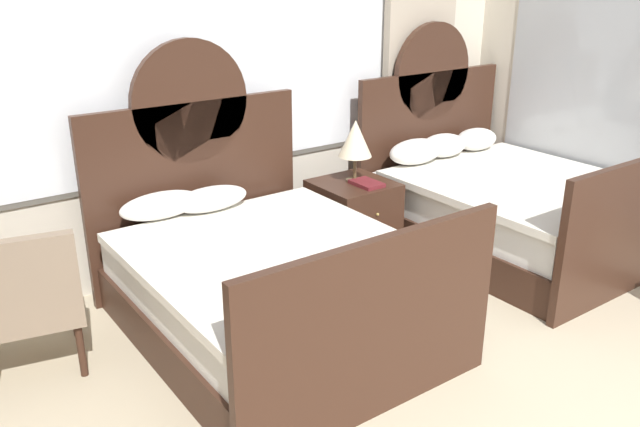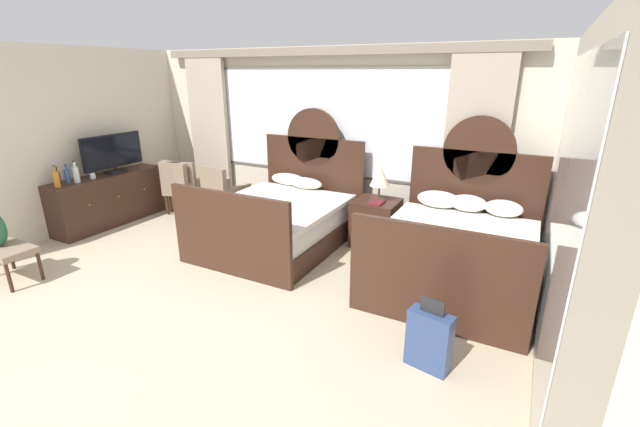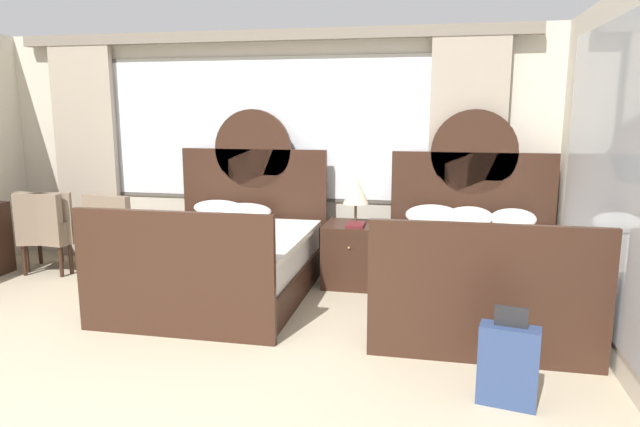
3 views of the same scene
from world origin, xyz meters
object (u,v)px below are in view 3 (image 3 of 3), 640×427
(suitcase_on_floor, at_px, (508,365))
(armchair_by_window_centre, at_px, (53,228))
(bed_near_mirror, at_px, (475,271))
(nightstand_between_beds, at_px, (353,254))
(bed_near_window, at_px, (223,258))
(armchair_by_window_left, at_px, (120,231))
(book_on_nightstand, at_px, (356,225))
(table_lamp_on_nightstand, at_px, (356,190))
(armchair_by_window_right, at_px, (50,228))

(suitcase_on_floor, bearing_deg, armchair_by_window_centre, 156.33)
(bed_near_mirror, xyz_separation_m, nightstand_between_beds, (-1.20, 0.60, -0.06))
(bed_near_window, bearing_deg, nightstand_between_beds, 26.81)
(armchair_by_window_left, bearing_deg, book_on_nightstand, 1.72)
(bed_near_window, xyz_separation_m, table_lamp_on_nightstand, (1.22, 0.62, 0.63))
(book_on_nightstand, distance_m, armchair_by_window_left, 2.61)
(nightstand_between_beds, xyz_separation_m, armchair_by_window_centre, (-3.40, -0.20, 0.17))
(armchair_by_window_centre, distance_m, armchair_by_window_right, 0.04)
(nightstand_between_beds, xyz_separation_m, armchair_by_window_right, (-3.44, -0.19, 0.17))
(bed_near_window, distance_m, armchair_by_window_left, 1.43)
(bed_near_window, relative_size, bed_near_mirror, 1.00)
(bed_near_window, height_order, table_lamp_on_nightstand, bed_near_window)
(nightstand_between_beds, height_order, suitcase_on_floor, nightstand_between_beds)
(bed_near_mirror, distance_m, table_lamp_on_nightstand, 1.46)
(bed_near_window, bearing_deg, armchair_by_window_right, 169.46)
(table_lamp_on_nightstand, relative_size, suitcase_on_floor, 0.79)
(armchair_by_window_left, distance_m, suitcase_on_floor, 4.39)
(book_on_nightstand, relative_size, armchair_by_window_right, 0.28)
(bed_near_mirror, bearing_deg, armchair_by_window_left, 173.95)
(bed_near_mirror, distance_m, suitcase_on_floor, 1.67)
(bed_near_window, height_order, armchair_by_window_centre, bed_near_window)
(bed_near_mirror, xyz_separation_m, book_on_nightstand, (-1.16, 0.48, 0.28))
(nightstand_between_beds, bearing_deg, armchair_by_window_centre, -176.69)
(armchair_by_window_left, relative_size, suitcase_on_floor, 1.44)
(book_on_nightstand, height_order, armchair_by_window_left, armchair_by_window_left)
(book_on_nightstand, xyz_separation_m, armchair_by_window_left, (-2.61, -0.08, -0.17))
(table_lamp_on_nightstand, height_order, armchair_by_window_centre, table_lamp_on_nightstand)
(armchair_by_window_centre, bearing_deg, nightstand_between_beds, 3.31)
(table_lamp_on_nightstand, xyz_separation_m, armchair_by_window_right, (-3.46, -0.21, -0.50))
(book_on_nightstand, bearing_deg, bed_near_window, -158.46)
(armchair_by_window_centre, xyz_separation_m, suitcase_on_floor, (4.70, -2.06, -0.24))
(bed_near_window, bearing_deg, armchair_by_window_centre, 169.38)
(bed_near_window, height_order, book_on_nightstand, bed_near_window)
(table_lamp_on_nightstand, relative_size, armchair_by_window_centre, 0.55)
(armchair_by_window_left, bearing_deg, bed_near_window, -16.85)
(nightstand_between_beds, xyz_separation_m, armchair_by_window_left, (-2.57, -0.20, 0.17))
(bed_near_window, height_order, armchair_by_window_right, bed_near_window)
(armchair_by_window_centre, height_order, suitcase_on_floor, armchair_by_window_centre)
(book_on_nightstand, height_order, suitcase_on_floor, book_on_nightstand)
(bed_near_window, relative_size, book_on_nightstand, 8.18)
(armchair_by_window_left, bearing_deg, table_lamp_on_nightstand, 4.62)
(bed_near_window, bearing_deg, bed_near_mirror, 0.33)
(bed_near_mirror, height_order, table_lamp_on_nightstand, bed_near_mirror)
(armchair_by_window_centre, height_order, armchair_by_window_right, same)
(armchair_by_window_centre, bearing_deg, bed_near_window, -10.62)
(bed_near_mirror, distance_m, armchair_by_window_left, 3.79)
(bed_near_mirror, xyz_separation_m, armchair_by_window_right, (-4.64, 0.40, 0.11))
(bed_near_window, xyz_separation_m, armchair_by_window_centre, (-2.20, 0.41, 0.12))
(table_lamp_on_nightstand, distance_m, suitcase_on_floor, 2.71)
(bed_near_mirror, xyz_separation_m, suitcase_on_floor, (0.10, -1.66, -0.12))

